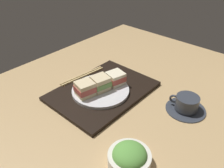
{
  "coord_description": "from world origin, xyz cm",
  "views": [
    {
      "loc": [
        52.98,
        48.89,
        55.61
      ],
      "look_at": [
        -3.2,
        -1.14,
        5.0
      ],
      "focal_mm": 37.11,
      "sensor_mm": 36.0,
      "label": 1
    }
  ],
  "objects_px": {
    "salad_bowl": "(129,157)",
    "coffee_cup": "(186,104)",
    "sandwich_near": "(116,78)",
    "chopsticks_pair": "(82,76)",
    "sandwich_plate": "(101,90)",
    "sandwich_far": "(85,89)",
    "sandwich_middle": "(101,83)"
  },
  "relations": [
    {
      "from": "sandwich_plate",
      "to": "sandwich_far",
      "type": "relative_size",
      "value": 2.83
    },
    {
      "from": "sandwich_near",
      "to": "sandwich_far",
      "type": "height_order",
      "value": "sandwich_far"
    },
    {
      "from": "salad_bowl",
      "to": "coffee_cup",
      "type": "distance_m",
      "value": 0.33
    },
    {
      "from": "sandwich_plate",
      "to": "chopsticks_pair",
      "type": "height_order",
      "value": "sandwich_plate"
    },
    {
      "from": "sandwich_middle",
      "to": "coffee_cup",
      "type": "relative_size",
      "value": 0.56
    },
    {
      "from": "chopsticks_pair",
      "to": "sandwich_near",
      "type": "bearing_deg",
      "value": 105.35
    },
    {
      "from": "sandwich_far",
      "to": "coffee_cup",
      "type": "bearing_deg",
      "value": 123.06
    },
    {
      "from": "sandwich_middle",
      "to": "salad_bowl",
      "type": "relative_size",
      "value": 0.67
    },
    {
      "from": "sandwich_near",
      "to": "coffee_cup",
      "type": "distance_m",
      "value": 0.29
    },
    {
      "from": "sandwich_plate",
      "to": "sandwich_near",
      "type": "height_order",
      "value": "sandwich_near"
    },
    {
      "from": "chopsticks_pair",
      "to": "coffee_cup",
      "type": "distance_m",
      "value": 0.45
    },
    {
      "from": "sandwich_near",
      "to": "sandwich_far",
      "type": "relative_size",
      "value": 0.97
    },
    {
      "from": "sandwich_plate",
      "to": "salad_bowl",
      "type": "distance_m",
      "value": 0.35
    },
    {
      "from": "coffee_cup",
      "to": "sandwich_far",
      "type": "bearing_deg",
      "value": -56.94
    },
    {
      "from": "sandwich_near",
      "to": "salad_bowl",
      "type": "relative_size",
      "value": 0.64
    },
    {
      "from": "sandwich_middle",
      "to": "chopsticks_pair",
      "type": "xyz_separation_m",
      "value": [
        -0.03,
        -0.14,
        -0.04
      ]
    },
    {
      "from": "sandwich_near",
      "to": "chopsticks_pair",
      "type": "xyz_separation_m",
      "value": [
        0.04,
        -0.16,
        -0.03
      ]
    },
    {
      "from": "sandwich_middle",
      "to": "sandwich_far",
      "type": "height_order",
      "value": "same"
    },
    {
      "from": "sandwich_near",
      "to": "sandwich_middle",
      "type": "xyz_separation_m",
      "value": [
        0.07,
        -0.02,
        0.0
      ]
    },
    {
      "from": "salad_bowl",
      "to": "sandwich_middle",
      "type": "bearing_deg",
      "value": -122.94
    },
    {
      "from": "coffee_cup",
      "to": "salad_bowl",
      "type": "bearing_deg",
      "value": -1.34
    },
    {
      "from": "sandwich_near",
      "to": "sandwich_far",
      "type": "xyz_separation_m",
      "value": [
        0.14,
        -0.03,
        0.0
      ]
    },
    {
      "from": "salad_bowl",
      "to": "coffee_cup",
      "type": "bearing_deg",
      "value": 178.66
    },
    {
      "from": "sandwich_middle",
      "to": "coffee_cup",
      "type": "height_order",
      "value": "sandwich_middle"
    },
    {
      "from": "sandwich_plate",
      "to": "salad_bowl",
      "type": "xyz_separation_m",
      "value": [
        0.19,
        0.29,
        0.01
      ]
    },
    {
      "from": "sandwich_plate",
      "to": "coffee_cup",
      "type": "bearing_deg",
      "value": 114.7
    },
    {
      "from": "salad_bowl",
      "to": "chopsticks_pair",
      "type": "bearing_deg",
      "value": -116.48
    },
    {
      "from": "sandwich_plate",
      "to": "sandwich_far",
      "type": "bearing_deg",
      "value": -14.13
    },
    {
      "from": "sandwich_near",
      "to": "sandwich_middle",
      "type": "relative_size",
      "value": 0.96
    },
    {
      "from": "sandwich_near",
      "to": "coffee_cup",
      "type": "relative_size",
      "value": 0.54
    },
    {
      "from": "sandwich_middle",
      "to": "chopsticks_pair",
      "type": "distance_m",
      "value": 0.15
    },
    {
      "from": "sandwich_near",
      "to": "chopsticks_pair",
      "type": "height_order",
      "value": "sandwich_near"
    }
  ]
}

